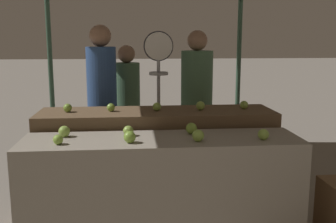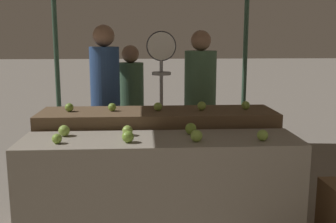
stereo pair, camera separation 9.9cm
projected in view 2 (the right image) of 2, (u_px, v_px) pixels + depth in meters
The scene contains 18 objects.
display_counter_front at pixel (161, 193), 3.06m from camera, with size 2.12×0.55×0.87m, color gray.
display_counter_back at pixel (158, 162), 3.63m from camera, with size 2.12×0.55×0.98m, color brown.
apple_front_0 at pixel (57, 139), 2.82m from camera, with size 0.07×0.07×0.07m, color #84AD3D.
apple_front_1 at pixel (128, 137), 2.84m from camera, with size 0.09×0.09×0.09m, color #7AA338.
apple_front_2 at pixel (196, 136), 2.87m from camera, with size 0.09×0.09×0.09m, color #8EB247.
apple_front_3 at pixel (263, 135), 2.90m from camera, with size 0.08×0.08×0.08m, color #8EB247.
apple_front_4 at pixel (64, 131), 3.03m from camera, with size 0.09×0.09×0.09m, color #8EB247.
apple_front_5 at pixel (128, 130), 3.05m from camera, with size 0.08×0.08×0.08m, color #8EB247.
apple_front_6 at pixel (191, 129), 3.10m from camera, with size 0.09×0.09×0.09m, color #84AD3D.
apple_back_0 at pixel (69, 107), 3.49m from camera, with size 0.08×0.08×0.08m, color #7AA338.
apple_back_1 at pixel (112, 107), 3.51m from camera, with size 0.07×0.07×0.07m, color #7AA338.
apple_back_2 at pixel (157, 107), 3.53m from camera, with size 0.08×0.08×0.08m, color #8EB247.
apple_back_3 at pixel (202, 106), 3.56m from camera, with size 0.08×0.08×0.08m, color #8EB247.
apple_back_4 at pixel (246, 105), 3.60m from camera, with size 0.08×0.08×0.08m, color #8EB247.
produce_scale at pixel (161, 74), 4.13m from camera, with size 0.31×0.20×1.70m.
person_vendor_at_scale at pixel (200, 95), 4.45m from camera, with size 0.47×0.47×1.71m.
person_customer_left at pixel (105, 93), 4.29m from camera, with size 0.34×0.34×1.76m.
person_customer_right at pixel (131, 100), 4.66m from camera, with size 0.34×0.34×1.54m.
Camera 2 is at (-0.12, -2.89, 1.61)m, focal length 42.00 mm.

